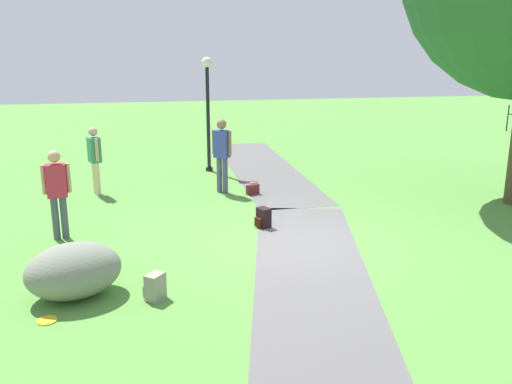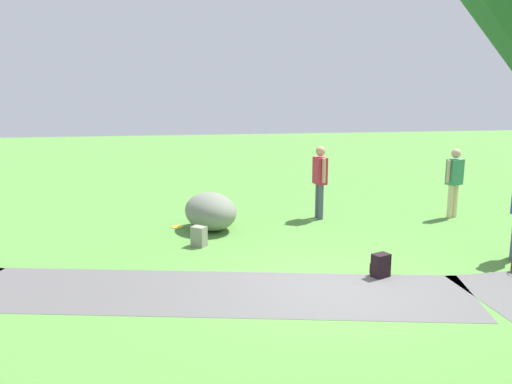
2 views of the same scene
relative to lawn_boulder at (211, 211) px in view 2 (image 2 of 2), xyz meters
name	(u,v)px [view 2 (image 2 of 2)]	position (x,y,z in m)	size (l,w,h in m)	color
ground_plane	(336,289)	(-1.73, 3.73, -0.41)	(48.00, 48.00, 0.00)	#528C3B
footpath_segment_mid	(214,292)	(0.19, 3.60, -0.40)	(8.21, 3.35, 0.01)	#5A5858
lawn_boulder	(211,211)	(0.00, 0.00, 0.00)	(1.49, 1.69, 0.82)	gray
man_near_boulder	(454,178)	(-5.76, -0.25, 0.54)	(0.49, 0.36, 1.64)	beige
passerby_on_path	(320,177)	(-2.60, -0.60, 0.59)	(0.29, 0.52, 1.71)	#47525D
backpack_by_boulder	(199,237)	(0.30, 1.17, -0.22)	(0.35, 0.35, 0.40)	gray
spare_backpack_on_lawn	(380,266)	(-2.62, 3.31, -0.22)	(0.34, 0.33, 0.40)	black
frisbee_on_grass	(177,227)	(0.73, -0.28, -0.40)	(0.27, 0.27, 0.02)	yellow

